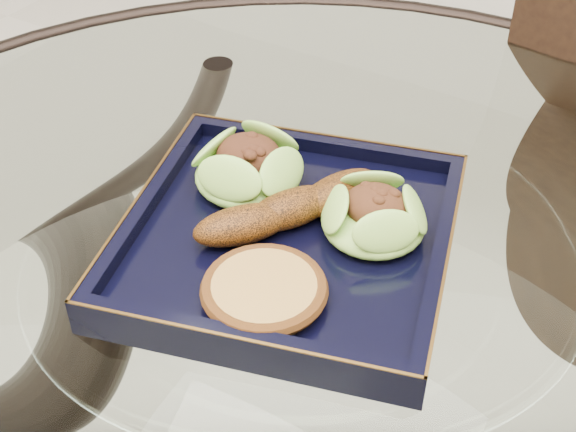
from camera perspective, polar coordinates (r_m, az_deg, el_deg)
The scene contains 7 objects.
dining_table at distance 0.78m, azimuth 0.80°, elevation -13.96°, with size 1.13×1.13×0.77m.
dining_chair at distance 1.08m, azimuth 19.24°, elevation -5.88°, with size 0.43×0.43×0.88m.
navy_plate at distance 0.68m, azimuth 0.00°, elevation -1.94°, with size 0.27×0.27×0.02m, color black.
lettuce_wrap_left at distance 0.72m, azimuth -2.88°, elevation 3.31°, with size 0.10×0.10×0.03m, color #6BA931.
lettuce_wrap_right at distance 0.67m, azimuth 6.13°, elevation -0.19°, with size 0.09×0.09×0.03m, color #61A12F.
roasted_plantain at distance 0.68m, azimuth 0.24°, elevation 0.55°, with size 0.17×0.04×0.03m, color #67320A.
crumb_patty at distance 0.62m, azimuth -1.70°, elevation -5.38°, with size 0.09×0.09×0.02m, color gold.
Camera 1 is at (0.23, -0.40, 1.23)m, focal length 50.00 mm.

